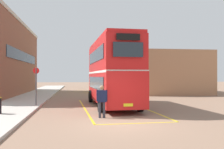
# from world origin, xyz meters

# --- Properties ---
(ground_plane) EXTENTS (135.60, 135.60, 0.00)m
(ground_plane) POSITION_xyz_m (0.00, 14.40, 0.00)
(ground_plane) COLOR #846651
(sidewalk_left) EXTENTS (4.00, 57.60, 0.14)m
(sidewalk_left) POSITION_xyz_m (-6.50, 16.80, 0.07)
(sidewalk_left) COLOR #B2ADA3
(sidewalk_left) RESTS_ON ground
(depot_building_right) EXTENTS (8.24, 14.85, 5.16)m
(depot_building_right) POSITION_xyz_m (9.58, 23.13, 2.58)
(depot_building_right) COLOR #AD7A56
(depot_building_right) RESTS_ON ground
(double_decker_bus) EXTENTS (3.03, 9.99, 4.75)m
(double_decker_bus) POSITION_xyz_m (0.53, 7.15, 2.51)
(double_decker_bus) COLOR black
(double_decker_bus) RESTS_ON ground
(single_deck_bus) EXTENTS (2.99, 9.66, 3.02)m
(single_deck_bus) POSITION_xyz_m (2.03, 25.46, 1.64)
(single_deck_bus) COLOR black
(single_deck_bus) RESTS_ON ground
(pedestrian_boarding) EXTENTS (0.57, 0.27, 1.69)m
(pedestrian_boarding) POSITION_xyz_m (-0.69, 2.04, 0.98)
(pedestrian_boarding) COLOR #2D2D38
(pedestrian_boarding) RESTS_ON ground
(bus_stop_sign) EXTENTS (0.44, 0.12, 2.64)m
(bus_stop_sign) POSITION_xyz_m (-4.81, 7.30, 1.73)
(bus_stop_sign) COLOR #4C4C51
(bus_stop_sign) RESTS_ON sidewalk_left
(bay_marking_yellow) EXTENTS (4.60, 12.07, 0.01)m
(bay_marking_yellow) POSITION_xyz_m (0.57, 5.29, 0.00)
(bay_marking_yellow) COLOR gold
(bay_marking_yellow) RESTS_ON ground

